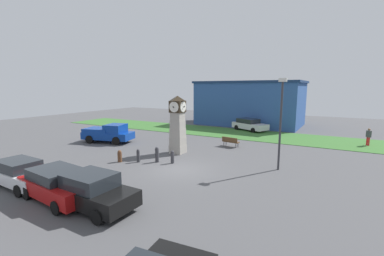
{
  "coord_description": "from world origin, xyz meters",
  "views": [
    {
      "loc": [
        8.83,
        -14.15,
        5.45
      ],
      "look_at": [
        -0.98,
        3.47,
        2.27
      ],
      "focal_mm": 24.0,
      "sensor_mm": 36.0,
      "label": 1
    }
  ],
  "objects_px": {
    "car_navy_sedan": "(21,173)",
    "car_silver_hatch": "(249,125)",
    "pickup_truck": "(108,133)",
    "bollard_near_tower": "(120,156)",
    "clock_tower": "(178,125)",
    "bollard_mid_row": "(138,156)",
    "street_lamp_near_road": "(281,118)",
    "car_by_building": "(94,191)",
    "car_near_tower": "(59,184)",
    "bollard_far_row": "(157,154)",
    "bench": "(230,141)",
    "pedestrian_crossing_lot": "(369,136)",
    "bollard_end_row": "(172,157)"
  },
  "relations": [
    {
      "from": "clock_tower",
      "to": "car_navy_sedan",
      "type": "bearing_deg",
      "value": -109.05
    },
    {
      "from": "bollard_mid_row",
      "to": "street_lamp_near_road",
      "type": "xyz_separation_m",
      "value": [
        9.38,
        3.22,
        3.02
      ]
    },
    {
      "from": "car_near_tower",
      "to": "bench",
      "type": "bearing_deg",
      "value": 77.56
    },
    {
      "from": "pedestrian_crossing_lot",
      "to": "car_navy_sedan",
      "type": "bearing_deg",
      "value": -129.75
    },
    {
      "from": "pickup_truck",
      "to": "bollard_near_tower",
      "type": "bearing_deg",
      "value": -37.09
    },
    {
      "from": "bench",
      "to": "street_lamp_near_road",
      "type": "bearing_deg",
      "value": -42.85
    },
    {
      "from": "car_near_tower",
      "to": "car_by_building",
      "type": "relative_size",
      "value": 1.16
    },
    {
      "from": "bollard_near_tower",
      "to": "street_lamp_near_road",
      "type": "xyz_separation_m",
      "value": [
        10.62,
        3.85,
        3.07
      ]
    },
    {
      "from": "car_near_tower",
      "to": "pedestrian_crossing_lot",
      "type": "bearing_deg",
      "value": 55.98
    },
    {
      "from": "bollard_near_tower",
      "to": "car_navy_sedan",
      "type": "relative_size",
      "value": 0.21
    },
    {
      "from": "street_lamp_near_road",
      "to": "bollard_end_row",
      "type": "bearing_deg",
      "value": -162.24
    },
    {
      "from": "clock_tower",
      "to": "pickup_truck",
      "type": "xyz_separation_m",
      "value": [
        -8.41,
        0.24,
        -1.46
      ]
    },
    {
      "from": "bollard_far_row",
      "to": "pedestrian_crossing_lot",
      "type": "bearing_deg",
      "value": 44.71
    },
    {
      "from": "bollard_far_row",
      "to": "car_near_tower",
      "type": "height_order",
      "value": "car_near_tower"
    },
    {
      "from": "pedestrian_crossing_lot",
      "to": "bollard_mid_row",
      "type": "bearing_deg",
      "value": -136.29
    },
    {
      "from": "clock_tower",
      "to": "car_by_building",
      "type": "height_order",
      "value": "clock_tower"
    },
    {
      "from": "car_silver_hatch",
      "to": "pedestrian_crossing_lot",
      "type": "bearing_deg",
      "value": -14.15
    },
    {
      "from": "bollard_near_tower",
      "to": "pickup_truck",
      "type": "distance_m",
      "value": 7.61
    },
    {
      "from": "bollard_mid_row",
      "to": "bench",
      "type": "distance_m",
      "value": 9.08
    },
    {
      "from": "car_by_building",
      "to": "bench",
      "type": "relative_size",
      "value": 2.36
    },
    {
      "from": "clock_tower",
      "to": "car_silver_hatch",
      "type": "height_order",
      "value": "clock_tower"
    },
    {
      "from": "car_navy_sedan",
      "to": "pedestrian_crossing_lot",
      "type": "bearing_deg",
      "value": 50.25
    },
    {
      "from": "bollard_mid_row",
      "to": "street_lamp_near_road",
      "type": "relative_size",
      "value": 0.16
    },
    {
      "from": "bollard_mid_row",
      "to": "car_by_building",
      "type": "bearing_deg",
      "value": -64.62
    },
    {
      "from": "clock_tower",
      "to": "car_navy_sedan",
      "type": "height_order",
      "value": "clock_tower"
    },
    {
      "from": "car_by_building",
      "to": "bench",
      "type": "distance_m",
      "value": 14.76
    },
    {
      "from": "bench",
      "to": "pedestrian_crossing_lot",
      "type": "distance_m",
      "value": 13.06
    },
    {
      "from": "pedestrian_crossing_lot",
      "to": "bench",
      "type": "bearing_deg",
      "value": -149.46
    },
    {
      "from": "bollard_mid_row",
      "to": "pickup_truck",
      "type": "height_order",
      "value": "pickup_truck"
    },
    {
      "from": "car_navy_sedan",
      "to": "car_silver_hatch",
      "type": "bearing_deg",
      "value": 77.3
    },
    {
      "from": "car_near_tower",
      "to": "car_silver_hatch",
      "type": "height_order",
      "value": "car_silver_hatch"
    },
    {
      "from": "bollard_mid_row",
      "to": "bench",
      "type": "relative_size",
      "value": 0.59
    },
    {
      "from": "car_silver_hatch",
      "to": "pedestrian_crossing_lot",
      "type": "relative_size",
      "value": 2.96
    },
    {
      "from": "bollard_mid_row",
      "to": "pickup_truck",
      "type": "bearing_deg",
      "value": 151.53
    },
    {
      "from": "street_lamp_near_road",
      "to": "bollard_mid_row",
      "type": "bearing_deg",
      "value": -161.04
    },
    {
      "from": "bollard_far_row",
      "to": "car_silver_hatch",
      "type": "distance_m",
      "value": 17.25
    },
    {
      "from": "bollard_far_row",
      "to": "pickup_truck",
      "type": "relative_size",
      "value": 0.22
    },
    {
      "from": "pedestrian_crossing_lot",
      "to": "street_lamp_near_road",
      "type": "distance_m",
      "value": 13.22
    },
    {
      "from": "car_navy_sedan",
      "to": "car_by_building",
      "type": "xyz_separation_m",
      "value": [
        5.67,
        0.17,
        0.05
      ]
    },
    {
      "from": "pedestrian_crossing_lot",
      "to": "street_lamp_near_road",
      "type": "height_order",
      "value": "street_lamp_near_road"
    },
    {
      "from": "bollard_mid_row",
      "to": "car_near_tower",
      "type": "height_order",
      "value": "car_near_tower"
    },
    {
      "from": "pickup_truck",
      "to": "bench",
      "type": "xyz_separation_m",
      "value": [
        11.44,
        4.13,
        -0.4
      ]
    },
    {
      "from": "bollard_near_tower",
      "to": "car_near_tower",
      "type": "bearing_deg",
      "value": -71.28
    },
    {
      "from": "bollard_near_tower",
      "to": "bollard_end_row",
      "type": "bearing_deg",
      "value": 24.03
    },
    {
      "from": "pedestrian_crossing_lot",
      "to": "car_near_tower",
      "type": "bearing_deg",
      "value": -124.02
    },
    {
      "from": "car_navy_sedan",
      "to": "car_silver_hatch",
      "type": "height_order",
      "value": "car_silver_hatch"
    },
    {
      "from": "bollard_mid_row",
      "to": "bollard_end_row",
      "type": "relative_size",
      "value": 1.04
    },
    {
      "from": "pickup_truck",
      "to": "bollard_far_row",
      "type": "bearing_deg",
      "value": -21.08
    },
    {
      "from": "clock_tower",
      "to": "bollard_far_row",
      "type": "bearing_deg",
      "value": -88.2
    },
    {
      "from": "car_silver_hatch",
      "to": "pickup_truck",
      "type": "distance_m",
      "value": 17.3
    }
  ]
}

